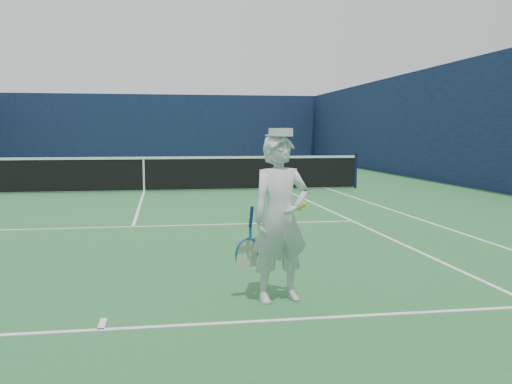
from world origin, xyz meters
TOP-DOWN VIEW (x-y plane):
  - ground at (0.00, 0.00)m, footprint 80.00×80.00m
  - court_markings at (0.00, 0.00)m, footprint 11.03×23.83m
  - windscreen_fence at (0.00, 0.00)m, footprint 20.12×36.12m
  - tennis_net at (0.00, 0.00)m, footprint 12.88×0.09m
  - tennis_player at (1.69, -11.27)m, footprint 0.81×0.52m

SIDE VIEW (x-z plane):
  - ground at x=0.00m, z-range 0.00..0.00m
  - court_markings at x=0.00m, z-range 0.00..0.01m
  - tennis_net at x=0.00m, z-range 0.02..1.09m
  - tennis_player at x=1.69m, z-range -0.02..1.70m
  - windscreen_fence at x=0.00m, z-range 0.00..4.00m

